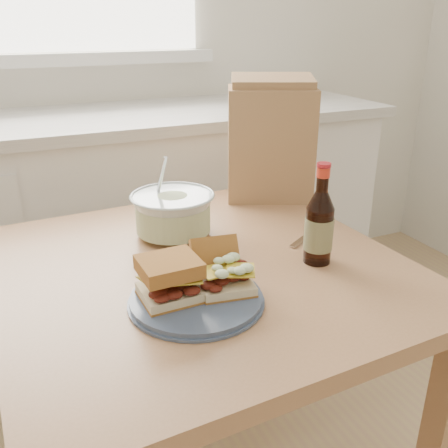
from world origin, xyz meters
name	(u,v)px	position (x,y,z in m)	size (l,w,h in m)	color
cabinet_run	(85,233)	(0.00, 1.70, 0.47)	(2.50, 0.64, 0.94)	white
dining_table	(201,305)	(0.13, 0.74, 0.64)	(0.94, 0.94, 0.75)	#AC7A51
plate	(196,299)	(0.06, 0.59, 0.76)	(0.26, 0.26, 0.02)	#415069
sandwich_left	(170,278)	(0.01, 0.60, 0.81)	(0.12, 0.11, 0.08)	beige
sandwich_right	(222,271)	(0.12, 0.61, 0.80)	(0.12, 0.16, 0.09)	beige
coleslaw_bowl	(173,215)	(0.12, 0.93, 0.81)	(0.22, 0.22, 0.21)	silver
beer_bottle	(319,226)	(0.38, 0.64, 0.84)	(0.07, 0.07, 0.24)	black
knife	(314,230)	(0.47, 0.79, 0.76)	(0.17, 0.11, 0.01)	silver
paper_bag	(270,144)	(0.50, 1.10, 0.92)	(0.26, 0.17, 0.34)	#AB7953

